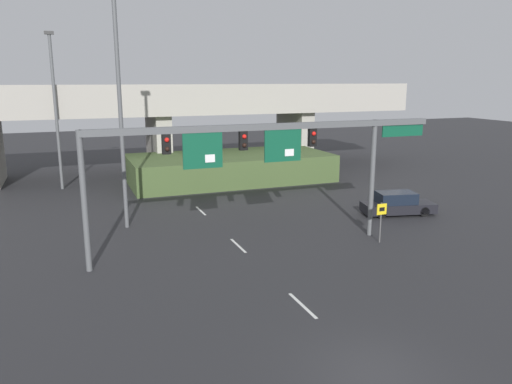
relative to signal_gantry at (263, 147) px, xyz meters
name	(u,v)px	position (x,y,z in m)	size (l,w,h in m)	color
ground_plane	(373,371)	(-1.07, -11.73, -5.37)	(160.00, 160.00, 0.00)	#262628
lane_markings	(217,226)	(-1.07, 4.79, -5.37)	(0.14, 25.69, 0.01)	silver
signal_gantry	(263,147)	(0.00, 0.00, 0.00)	(18.71, 0.44, 6.55)	#515456
speed_limit_sign	(381,217)	(6.32, -1.37, -3.91)	(0.60, 0.11, 2.24)	#4C4C4C
highway_light_pole_near	(56,108)	(-9.78, 19.46, 1.14)	(0.70, 0.36, 12.28)	#515456
highway_light_pole_far	(120,101)	(-6.20, 6.57, 2.14)	(0.70, 0.36, 14.27)	#515456
overpass_bridge	(157,110)	(-1.07, 23.65, 0.51)	(49.72, 7.76, 8.28)	#A39E93
grass_embankment	(230,168)	(4.01, 17.72, -4.21)	(17.24, 7.90, 2.31)	#42562D
parked_sedan_near_right	(397,204)	(10.79, 3.16, -4.68)	(4.97, 2.73, 1.50)	black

